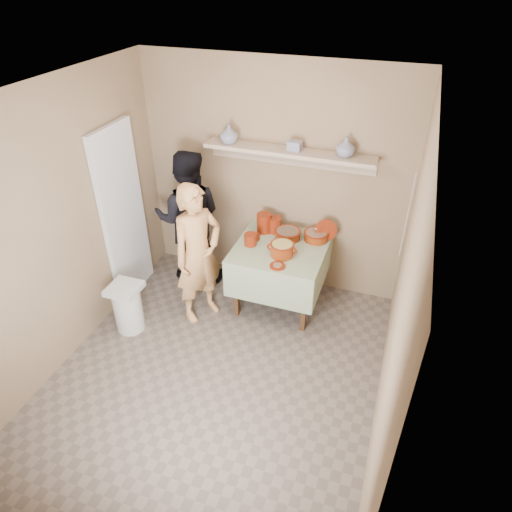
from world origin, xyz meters
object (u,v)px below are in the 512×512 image
at_px(person_cook, 198,255).
at_px(cazuela_rice, 282,249).
at_px(serving_table, 281,256).
at_px(trash_bin, 128,307).
at_px(person_helper, 189,218).

xyz_separation_m(person_cook, cazuela_rice, (0.81, 0.31, 0.06)).
distance_m(serving_table, trash_bin, 1.72).
height_order(person_cook, serving_table, person_cook).
bearing_deg(person_helper, serving_table, 156.09).
relative_size(cazuela_rice, trash_bin, 0.59).
height_order(serving_table, trash_bin, serving_table).
distance_m(cazuela_rice, trash_bin, 1.74).
xyz_separation_m(cazuela_rice, trash_bin, (-1.45, -0.79, -0.56)).
bearing_deg(cazuela_rice, trash_bin, -151.28).
relative_size(serving_table, trash_bin, 1.74).
bearing_deg(trash_bin, person_cook, 37.15).
height_order(person_cook, trash_bin, person_cook).
bearing_deg(person_cook, trash_bin, 156.27).
bearing_deg(trash_bin, serving_table, 34.56).
relative_size(person_cook, cazuela_rice, 4.79).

